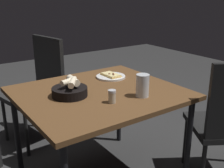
{
  "coord_description": "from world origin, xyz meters",
  "views": [
    {
      "loc": [
        0.93,
        1.48,
        1.34
      ],
      "look_at": [
        -0.1,
        0.01,
        0.74
      ],
      "focal_mm": 44.99,
      "sensor_mm": 36.0,
      "label": 1
    }
  ],
  "objects_px": {
    "bread_basket": "(70,90)",
    "pizza_plate": "(111,76)",
    "dining_table": "(99,100)",
    "beer_glass": "(142,87)",
    "pepper_shaker": "(112,97)",
    "chair_spare": "(40,84)"
  },
  "relations": [
    {
      "from": "pepper_shaker",
      "to": "chair_spare",
      "type": "relative_size",
      "value": 0.08
    },
    {
      "from": "beer_glass",
      "to": "chair_spare",
      "type": "xyz_separation_m",
      "value": [
        0.26,
        -1.11,
        -0.23
      ]
    },
    {
      "from": "bread_basket",
      "to": "dining_table",
      "type": "bearing_deg",
      "value": 172.19
    },
    {
      "from": "pizza_plate",
      "to": "pepper_shaker",
      "type": "distance_m",
      "value": 0.51
    },
    {
      "from": "bread_basket",
      "to": "pizza_plate",
      "type": "bearing_deg",
      "value": -157.75
    },
    {
      "from": "pepper_shaker",
      "to": "chair_spare",
      "type": "height_order",
      "value": "chair_spare"
    },
    {
      "from": "dining_table",
      "to": "pepper_shaker",
      "type": "distance_m",
      "value": 0.24
    },
    {
      "from": "bread_basket",
      "to": "beer_glass",
      "type": "xyz_separation_m",
      "value": [
        -0.37,
        0.26,
        0.02
      ]
    },
    {
      "from": "dining_table",
      "to": "beer_glass",
      "type": "height_order",
      "value": "beer_glass"
    },
    {
      "from": "pizza_plate",
      "to": "pepper_shaker",
      "type": "xyz_separation_m",
      "value": [
        0.28,
        0.42,
        0.02
      ]
    },
    {
      "from": "dining_table",
      "to": "beer_glass",
      "type": "xyz_separation_m",
      "value": [
        -0.17,
        0.24,
        0.12
      ]
    },
    {
      "from": "dining_table",
      "to": "chair_spare",
      "type": "height_order",
      "value": "chair_spare"
    },
    {
      "from": "beer_glass",
      "to": "chair_spare",
      "type": "height_order",
      "value": "chair_spare"
    },
    {
      "from": "pizza_plate",
      "to": "chair_spare",
      "type": "bearing_deg",
      "value": -63.9
    },
    {
      "from": "chair_spare",
      "to": "pizza_plate",
      "type": "bearing_deg",
      "value": 116.1
    },
    {
      "from": "pepper_shaker",
      "to": "chair_spare",
      "type": "bearing_deg",
      "value": -87.71
    },
    {
      "from": "pepper_shaker",
      "to": "beer_glass",
      "type": "bearing_deg",
      "value": 174.18
    },
    {
      "from": "chair_spare",
      "to": "bread_basket",
      "type": "bearing_deg",
      "value": 82.52
    },
    {
      "from": "pizza_plate",
      "to": "beer_glass",
      "type": "xyz_separation_m",
      "value": [
        0.07,
        0.44,
        0.05
      ]
    },
    {
      "from": "dining_table",
      "to": "bread_basket",
      "type": "height_order",
      "value": "bread_basket"
    },
    {
      "from": "dining_table",
      "to": "pizza_plate",
      "type": "distance_m",
      "value": 0.32
    },
    {
      "from": "dining_table",
      "to": "pizza_plate",
      "type": "relative_size",
      "value": 4.67
    }
  ]
}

